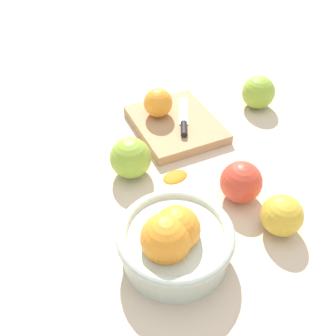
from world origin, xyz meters
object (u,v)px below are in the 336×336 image
object	(u,v)px
knife	(184,121)
apple_front_right	(258,92)
apple_mid_left	(241,182)
cutting_board	(176,124)
apple_back_center	(131,158)
apple_front_left	(282,215)
orange_on_board	(158,103)
bowl	(174,240)

from	to	relation	value
knife	apple_front_right	xyz separation A→B (m)	(0.06, -0.20, 0.01)
apple_front_right	apple_mid_left	bearing A→B (deg)	152.84
cutting_board	apple_mid_left	bearing A→B (deg)	-163.16
knife	apple_back_center	world-z (taller)	apple_back_center
apple_front_left	apple_front_right	world-z (taller)	apple_front_right
cutting_board	apple_back_center	world-z (taller)	apple_back_center
orange_on_board	apple_front_right	xyz separation A→B (m)	(0.02, -0.25, -0.02)
bowl	orange_on_board	world-z (taller)	bowl
cutting_board	apple_mid_left	size ratio (longest dim) A/B	2.73
orange_on_board	knife	world-z (taller)	orange_on_board
bowl	knife	xyz separation A→B (m)	(0.32, -0.09, -0.02)
knife	apple_back_center	size ratio (longest dim) A/B	1.93
apple_mid_left	knife	bearing A→B (deg)	13.91
apple_back_center	apple_mid_left	distance (m)	0.21
orange_on_board	apple_back_center	world-z (taller)	orange_on_board
knife	apple_back_center	distance (m)	0.18
bowl	apple_mid_left	distance (m)	0.18
apple_front_left	apple_front_right	bearing A→B (deg)	-15.78
orange_on_board	cutting_board	bearing A→B (deg)	-129.61
cutting_board	apple_back_center	bearing A→B (deg)	137.84
apple_front_left	apple_back_center	bearing A→B (deg)	50.58
bowl	apple_front_left	xyz separation A→B (m)	(0.02, -0.19, -0.01)
knife	apple_front_left	distance (m)	0.32
orange_on_board	knife	xyz separation A→B (m)	(-0.04, -0.05, -0.03)
cutting_board	knife	xyz separation A→B (m)	(-0.01, -0.02, 0.02)
bowl	apple_back_center	bearing A→B (deg)	11.26
orange_on_board	apple_back_center	xyz separation A→B (m)	(-0.16, 0.08, -0.01)
orange_on_board	apple_back_center	bearing A→B (deg)	152.35
cutting_board	apple_front_right	world-z (taller)	apple_front_right
cutting_board	apple_front_left	world-z (taller)	apple_front_left
cutting_board	orange_on_board	world-z (taller)	orange_on_board
cutting_board	apple_back_center	distance (m)	0.18
apple_mid_left	apple_front_right	bearing A→B (deg)	-27.16
bowl	apple_front_right	size ratio (longest dim) A/B	2.29
bowl	apple_front_right	world-z (taller)	bowl
cutting_board	apple_front_left	xyz separation A→B (m)	(-0.32, -0.11, 0.02)
knife	apple_mid_left	distance (m)	0.23
apple_front_left	apple_mid_left	distance (m)	0.09
apple_front_right	apple_front_left	bearing A→B (deg)	164.22
orange_on_board	apple_front_left	bearing A→B (deg)	-157.14
cutting_board	apple_mid_left	world-z (taller)	apple_mid_left
apple_front_right	orange_on_board	bearing A→B (deg)	95.00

